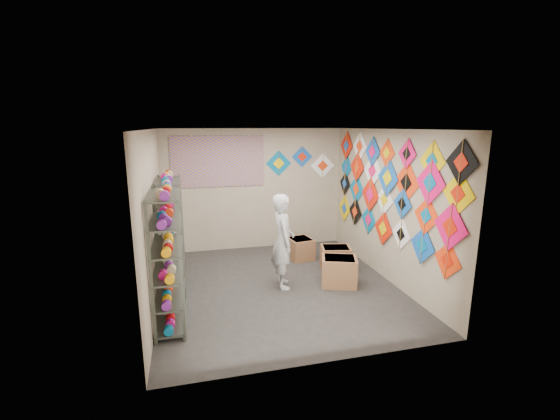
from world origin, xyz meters
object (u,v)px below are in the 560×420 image
object	(u,v)px
shelf_rack_back	(171,234)
carton_b	(336,258)
shopkeeper	(283,241)
shelf_rack_front	(168,260)
carton_a	(339,271)
carton_c	(300,249)

from	to	relation	value
shelf_rack_back	carton_b	world-z (taller)	shelf_rack_back
shopkeeper	carton_b	size ratio (longest dim) A/B	2.95
shelf_rack_back	shopkeeper	size ratio (longest dim) A/B	1.15
shelf_rack_back	shopkeeper	world-z (taller)	shelf_rack_back
shopkeeper	carton_b	xyz separation A→B (m)	(1.19, 0.51, -0.59)
shelf_rack_front	shelf_rack_back	bearing A→B (deg)	90.00
shelf_rack_back	carton_b	xyz separation A→B (m)	(3.05, 0.04, -0.72)
carton_b	shopkeeper	bearing A→B (deg)	-143.83
shopkeeper	carton_a	bearing A→B (deg)	-96.19
shelf_rack_front	carton_c	xyz separation A→B (m)	(2.55, 2.08, -0.73)
carton_a	carton_b	bearing A→B (deg)	92.12
shelf_rack_back	carton_a	xyz separation A→B (m)	(2.83, -0.64, -0.70)
carton_a	carton_b	xyz separation A→B (m)	(0.22, 0.69, -0.02)
shopkeeper	shelf_rack_back	bearing A→B (deg)	80.12
carton_b	carton_a	bearing A→B (deg)	-94.34
carton_a	carton_b	distance (m)	0.72
shopkeeper	carton_c	distance (m)	1.55
carton_a	shelf_rack_back	bearing A→B (deg)	-173.22
shopkeeper	carton_a	distance (m)	1.15
shelf_rack_back	carton_a	size ratio (longest dim) A/B	3.16
carton_c	shopkeeper	bearing A→B (deg)	-128.85
shelf_rack_back	shelf_rack_front	bearing A→B (deg)	-90.00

